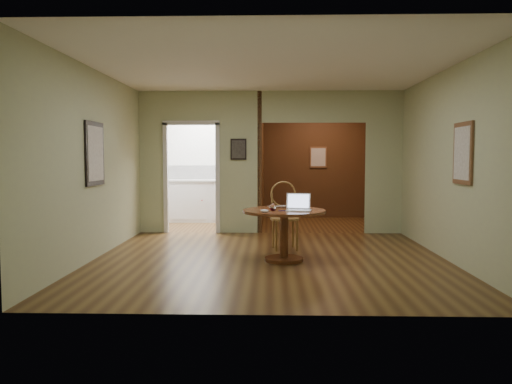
{
  "coord_description": "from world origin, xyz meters",
  "views": [
    {
      "loc": [
        0.0,
        -6.99,
        1.45
      ],
      "look_at": [
        -0.19,
        -0.2,
        0.97
      ],
      "focal_mm": 35.0,
      "sensor_mm": 36.0,
      "label": 1
    }
  ],
  "objects_px": {
    "dining_table": "(284,223)",
    "closed_laptop": "(282,207)",
    "open_laptop": "(299,206)",
    "chair": "(284,211)"
  },
  "relations": [
    {
      "from": "chair",
      "to": "open_laptop",
      "type": "xyz_separation_m",
      "value": [
        0.17,
        -1.04,
        0.19
      ]
    },
    {
      "from": "chair",
      "to": "closed_laptop",
      "type": "bearing_deg",
      "value": -103.02
    },
    {
      "from": "dining_table",
      "to": "chair",
      "type": "height_order",
      "value": "chair"
    },
    {
      "from": "dining_table",
      "to": "closed_laptop",
      "type": "height_order",
      "value": "closed_laptop"
    },
    {
      "from": "dining_table",
      "to": "open_laptop",
      "type": "distance_m",
      "value": 0.33
    },
    {
      "from": "closed_laptop",
      "to": "chair",
      "type": "bearing_deg",
      "value": 55.85
    },
    {
      "from": "open_laptop",
      "to": "closed_laptop",
      "type": "height_order",
      "value": "open_laptop"
    },
    {
      "from": "dining_table",
      "to": "open_laptop",
      "type": "height_order",
      "value": "open_laptop"
    },
    {
      "from": "dining_table",
      "to": "closed_laptop",
      "type": "bearing_deg",
      "value": 96.34
    },
    {
      "from": "chair",
      "to": "closed_laptop",
      "type": "relative_size",
      "value": 3.08
    }
  ]
}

